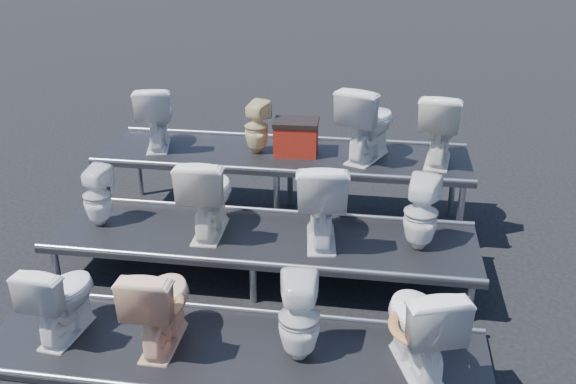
# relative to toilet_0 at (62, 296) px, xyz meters

# --- Properties ---
(ground) EXTENTS (80.00, 80.00, 0.00)m
(ground) POSITION_rel_toilet_0_xyz_m (1.47, 1.30, -0.43)
(ground) COLOR black
(ground) RESTS_ON ground
(tier_front) EXTENTS (4.20, 1.20, 0.06)m
(tier_front) POSITION_rel_toilet_0_xyz_m (1.47, 0.00, -0.40)
(tier_front) COLOR black
(tier_front) RESTS_ON ground
(tier_mid) EXTENTS (4.20, 1.20, 0.46)m
(tier_mid) POSITION_rel_toilet_0_xyz_m (1.47, 1.30, -0.20)
(tier_mid) COLOR black
(tier_mid) RESTS_ON ground
(tier_back) EXTENTS (4.20, 1.20, 0.86)m
(tier_back) POSITION_rel_toilet_0_xyz_m (1.47, 2.60, 0.00)
(tier_back) COLOR black
(tier_back) RESTS_ON ground
(toilet_0) EXTENTS (0.48, 0.76, 0.74)m
(toilet_0) POSITION_rel_toilet_0_xyz_m (0.00, 0.00, 0.00)
(toilet_0) COLOR silver
(toilet_0) RESTS_ON tier_front
(toilet_1) EXTENTS (0.45, 0.78, 0.79)m
(toilet_1) POSITION_rel_toilet_0_xyz_m (0.87, 0.00, 0.03)
(toilet_1) COLOR #EDB992
(toilet_1) RESTS_ON tier_front
(toilet_2) EXTENTS (0.38, 0.38, 0.74)m
(toilet_2) POSITION_rel_toilet_0_xyz_m (2.02, 0.00, 0.00)
(toilet_2) COLOR silver
(toilet_2) RESTS_ON tier_front
(toilet_3) EXTENTS (0.71, 0.93, 0.84)m
(toilet_3) POSITION_rel_toilet_0_xyz_m (2.96, 0.00, 0.05)
(toilet_3) COLOR silver
(toilet_3) RESTS_ON tier_front
(toilet_4) EXTENTS (0.33, 0.34, 0.62)m
(toilet_4) POSITION_rel_toilet_0_xyz_m (-0.23, 1.30, 0.34)
(toilet_4) COLOR silver
(toilet_4) RESTS_ON tier_mid
(toilet_5) EXTENTS (0.50, 0.83, 0.83)m
(toilet_5) POSITION_rel_toilet_0_xyz_m (0.93, 1.30, 0.45)
(toilet_5) COLOR white
(toilet_5) RESTS_ON tier_mid
(toilet_6) EXTENTS (0.58, 0.89, 0.85)m
(toilet_6) POSITION_rel_toilet_0_xyz_m (2.05, 1.30, 0.46)
(toilet_6) COLOR silver
(toilet_6) RESTS_ON tier_mid
(toilet_7) EXTENTS (0.39, 0.40, 0.72)m
(toilet_7) POSITION_rel_toilet_0_xyz_m (2.99, 1.30, 0.39)
(toilet_7) COLOR silver
(toilet_7) RESTS_ON tier_mid
(toilet_8) EXTENTS (0.59, 0.81, 0.75)m
(toilet_8) POSITION_rel_toilet_0_xyz_m (-0.04, 2.60, 0.81)
(toilet_8) COLOR silver
(toilet_8) RESTS_ON tier_back
(toilet_9) EXTENTS (0.35, 0.35, 0.60)m
(toilet_9) POSITION_rel_toilet_0_xyz_m (1.16, 2.60, 0.73)
(toilet_9) COLOR #D8C188
(toilet_9) RESTS_ON tier_back
(toilet_10) EXTENTS (0.75, 0.94, 0.84)m
(toilet_10) POSITION_rel_toilet_0_xyz_m (2.42, 2.60, 0.85)
(toilet_10) COLOR silver
(toilet_10) RESTS_ON tier_back
(toilet_11) EXTENTS (0.55, 0.83, 0.80)m
(toilet_11) POSITION_rel_toilet_0_xyz_m (3.19, 2.60, 0.83)
(toilet_11) COLOR white
(toilet_11) RESTS_ON tier_back
(red_crate) EXTENTS (0.50, 0.41, 0.35)m
(red_crate) POSITION_rel_toilet_0_xyz_m (1.61, 2.63, 0.61)
(red_crate) COLOR maroon
(red_crate) RESTS_ON tier_back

